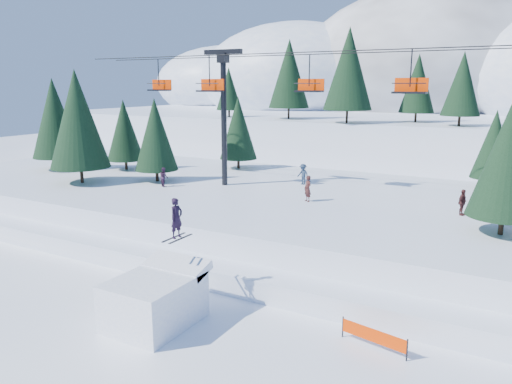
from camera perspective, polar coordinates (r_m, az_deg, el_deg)
The scene contains 10 objects.
ground at distance 21.29m, azimuth -9.59°, elevation -16.75°, with size 160.00×160.00×0.00m, color white.
mid_shelf at distance 35.63m, azimuth 8.72°, elevation -2.55°, with size 70.00×22.00×2.50m, color white.
berm at distance 27.13m, azimuth 1.09°, elevation -8.73°, with size 70.00×6.00×1.10m, color white.
mountain_ridge at distance 89.31m, azimuth 18.63°, elevation 11.23°, with size 119.00×61.24×26.46m.
jump_kicker at distance 22.56m, azimuth -11.34°, elevation -11.73°, with size 3.10×4.34×5.33m.
chairlift at distance 33.96m, azimuth 12.03°, elevation 10.40°, with size 46.00×3.21×10.28m.
conifer_stand at distance 33.94m, azimuth 12.77°, elevation 6.25°, with size 62.37×17.26×8.99m.
distant_skiers at distance 35.74m, azimuth 8.83°, elevation 0.87°, with size 25.94×6.87×1.76m.
banner_near at distance 20.98m, azimuth 13.29°, elevation -15.71°, with size 2.80×0.64×0.90m.
banner_far at distance 23.05m, azimuth 16.96°, elevation -13.27°, with size 2.85×0.31×0.90m.
Camera 1 is at (11.92, -14.35, 10.26)m, focal length 35.00 mm.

